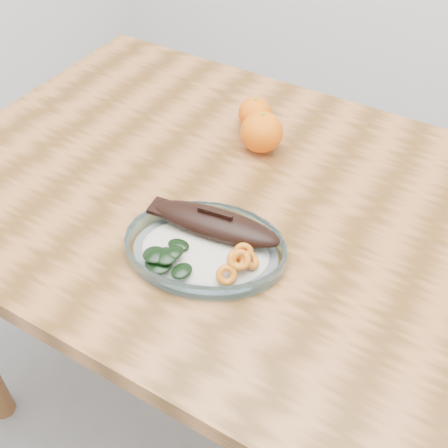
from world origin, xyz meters
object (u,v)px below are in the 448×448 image
object	(u,v)px
orange_right	(262,132)
orange_left	(255,113)
plated_meal	(205,246)
dining_table	(246,236)

from	to	relation	value
orange_right	orange_left	bearing A→B (deg)	128.03
plated_meal	orange_right	bearing A→B (deg)	82.75
orange_left	orange_right	distance (m)	0.08
dining_table	plated_meal	xyz separation A→B (m)	(0.01, -0.15, 0.12)
orange_left	orange_right	size ratio (longest dim) A/B	0.82
plated_meal	orange_left	distance (m)	0.37
dining_table	plated_meal	distance (m)	0.19
plated_meal	orange_left	bearing A→B (deg)	88.27
dining_table	orange_right	distance (m)	0.20
plated_meal	dining_table	bearing A→B (deg)	75.19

